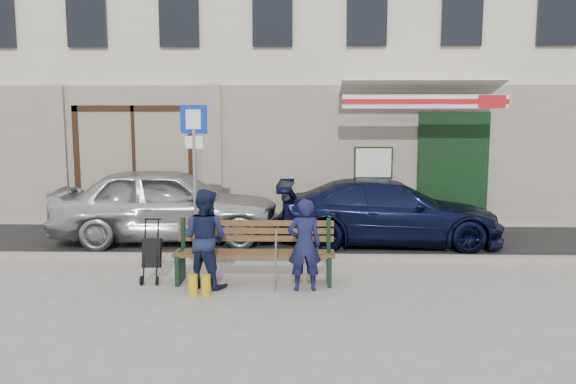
{
  "coord_description": "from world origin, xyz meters",
  "views": [
    {
      "loc": [
        0.71,
        -7.95,
        2.46
      ],
      "look_at": [
        0.44,
        1.6,
        1.2
      ],
      "focal_mm": 35.0,
      "sensor_mm": 36.0,
      "label": 1
    }
  ],
  "objects_px": {
    "man": "(304,245)",
    "woman": "(205,238)",
    "car_navy": "(389,212)",
    "parking_sign": "(194,156)",
    "bench": "(251,253)",
    "car_silver": "(168,204)",
    "stroller": "(152,255)"
  },
  "relations": [
    {
      "from": "man",
      "to": "woman",
      "type": "bearing_deg",
      "value": -13.14
    },
    {
      "from": "car_navy",
      "to": "parking_sign",
      "type": "xyz_separation_m",
      "value": [
        -3.59,
        -1.11,
        1.17
      ]
    },
    {
      "from": "car_navy",
      "to": "bench",
      "type": "height_order",
      "value": "car_navy"
    },
    {
      "from": "car_silver",
      "to": "man",
      "type": "relative_size",
      "value": 3.35
    },
    {
      "from": "man",
      "to": "woman",
      "type": "distance_m",
      "value": 1.46
    },
    {
      "from": "car_silver",
      "to": "bench",
      "type": "bearing_deg",
      "value": -150.28
    },
    {
      "from": "parking_sign",
      "to": "man",
      "type": "height_order",
      "value": "parking_sign"
    },
    {
      "from": "bench",
      "to": "woman",
      "type": "xyz_separation_m",
      "value": [
        -0.65,
        -0.22,
        0.26
      ]
    },
    {
      "from": "car_silver",
      "to": "parking_sign",
      "type": "bearing_deg",
      "value": -151.52
    },
    {
      "from": "car_silver",
      "to": "bench",
      "type": "xyz_separation_m",
      "value": [
        1.92,
        -2.79,
        -0.3
      ]
    },
    {
      "from": "bench",
      "to": "parking_sign",
      "type": "bearing_deg",
      "value": 125.46
    },
    {
      "from": "car_silver",
      "to": "woman",
      "type": "distance_m",
      "value": 3.27
    },
    {
      "from": "stroller",
      "to": "car_silver",
      "type": "bearing_deg",
      "value": 95.96
    },
    {
      "from": "car_silver",
      "to": "stroller",
      "type": "distance_m",
      "value": 2.85
    },
    {
      "from": "woman",
      "to": "stroller",
      "type": "distance_m",
      "value": 0.93
    },
    {
      "from": "man",
      "to": "woman",
      "type": "height_order",
      "value": "woman"
    },
    {
      "from": "car_navy",
      "to": "stroller",
      "type": "bearing_deg",
      "value": 125.87
    },
    {
      "from": "car_silver",
      "to": "parking_sign",
      "type": "distance_m",
      "value": 1.76
    },
    {
      "from": "parking_sign",
      "to": "woman",
      "type": "bearing_deg",
      "value": -60.92
    },
    {
      "from": "car_silver",
      "to": "man",
      "type": "distance_m",
      "value": 4.17
    },
    {
      "from": "parking_sign",
      "to": "bench",
      "type": "distance_m",
      "value": 2.39
    },
    {
      "from": "car_navy",
      "to": "stroller",
      "type": "xyz_separation_m",
      "value": [
        -3.96,
        -2.72,
        -0.21
      ]
    },
    {
      "from": "parking_sign",
      "to": "man",
      "type": "xyz_separation_m",
      "value": [
        1.94,
        -1.97,
        -1.14
      ]
    },
    {
      "from": "man",
      "to": "stroller",
      "type": "relative_size",
      "value": 1.4
    },
    {
      "from": "car_navy",
      "to": "woman",
      "type": "bearing_deg",
      "value": 134.7
    },
    {
      "from": "car_navy",
      "to": "bench",
      "type": "relative_size",
      "value": 1.81
    },
    {
      "from": "car_silver",
      "to": "stroller",
      "type": "height_order",
      "value": "car_silver"
    },
    {
      "from": "parking_sign",
      "to": "stroller",
      "type": "bearing_deg",
      "value": -88.51
    },
    {
      "from": "car_navy",
      "to": "parking_sign",
      "type": "relative_size",
      "value": 1.62
    },
    {
      "from": "car_navy",
      "to": "parking_sign",
      "type": "bearing_deg",
      "value": 108.46
    },
    {
      "from": "parking_sign",
      "to": "stroller",
      "type": "xyz_separation_m",
      "value": [
        -0.36,
        -1.62,
        -1.38
      ]
    },
    {
      "from": "parking_sign",
      "to": "car_silver",
      "type": "bearing_deg",
      "value": 137.43
    }
  ]
}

